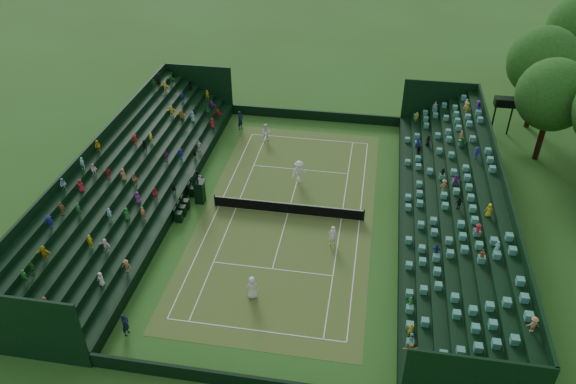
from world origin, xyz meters
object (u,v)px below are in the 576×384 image
tennis_net (288,208)px  player_near_east (332,235)px  umpire_chair (199,189)px  player_far_east (299,172)px  player_near_west (252,287)px  player_far_west (266,133)px

tennis_net → player_near_east: (3.72, -3.14, 0.30)m
umpire_chair → player_far_east: size_ratio=1.44×
tennis_net → umpire_chair: 7.15m
player_near_east → player_far_east: size_ratio=0.82×
player_near_west → player_far_east: bearing=-113.5°
player_far_west → player_far_east: player_far_east is taller
player_near_west → player_far_west: 20.29m
player_near_east → player_far_west: player_far_west is taller
tennis_net → player_near_east: size_ratio=7.08×
player_near_east → player_far_west: (-7.60, 14.00, 0.06)m
player_far_west → tennis_net: bearing=-87.8°
umpire_chair → player_far_west: size_ratio=1.64×
player_near_west → umpire_chair: bearing=-76.1°
tennis_net → player_near_west: player_near_west is taller
player_near_west → player_near_east: size_ratio=1.01×
umpire_chair → player_far_west: 10.98m
tennis_net → player_far_west: 11.54m
player_far_east → player_near_east: bearing=-106.6°
player_near_east → umpire_chair: bearing=-42.0°
player_near_east → player_far_west: bearing=-85.5°
tennis_net → player_near_west: (-0.73, -9.19, 0.30)m
player_near_west → player_near_east: 7.51m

